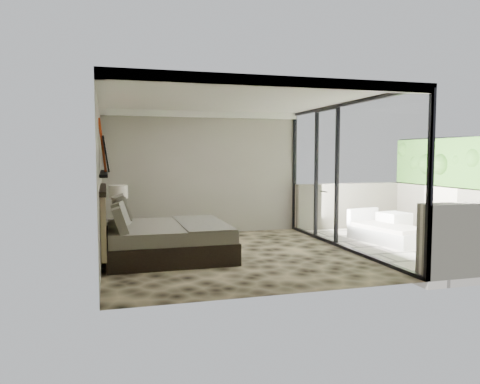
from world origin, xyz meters
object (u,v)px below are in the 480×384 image
object	(u,v)px
nightstand	(118,232)
table_lamp	(119,198)
lounger	(386,232)
bed	(162,238)
ottoman	(394,225)

from	to	relation	value
nightstand	table_lamp	xyz separation A→B (m)	(0.02, 0.03, 0.68)
table_lamp	lounger	bearing A→B (deg)	-11.90
lounger	table_lamp	bearing A→B (deg)	156.48
table_lamp	bed	bearing A→B (deg)	-63.09
lounger	nightstand	bearing A→B (deg)	156.86
nightstand	lounger	distance (m)	5.49
ottoman	lounger	bearing A→B (deg)	-139.76
nightstand	lounger	size ratio (longest dim) A/B	0.32
nightstand	table_lamp	world-z (taller)	table_lamp
nightstand	ottoman	xyz separation A→B (m)	(5.82, -0.72, -0.00)
bed	ottoman	xyz separation A→B (m)	(5.11, 0.61, -0.08)
bed	nightstand	xyz separation A→B (m)	(-0.71, 1.33, -0.08)
ottoman	lounger	world-z (taller)	lounger
bed	lounger	bearing A→B (deg)	2.85
bed	lounger	xyz separation A→B (m)	(4.67, 0.23, -0.16)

